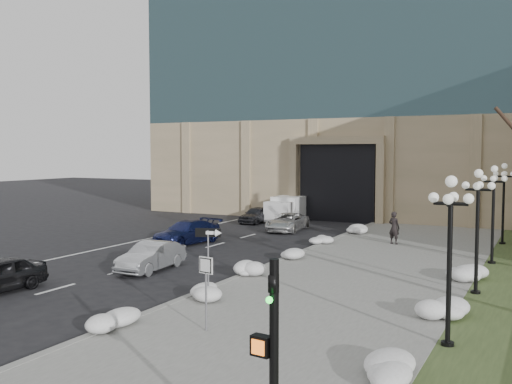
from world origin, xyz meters
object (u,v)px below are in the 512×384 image
traffic_signal (272,378)px  lamppost_b (478,214)px  car_d (287,222)px  pedestrian (394,228)px  car_b (151,256)px  lamppost_c (493,201)px  one_way_sign (212,241)px  car_c (187,232)px  box_truck (292,208)px  lamppost_a (450,238)px  car_e (257,215)px  lamppost_d (504,193)px  keep_sign (206,278)px

traffic_signal → lamppost_b: lamppost_b is taller
car_d → pedestrian: pedestrian is taller
car_b → lamppost_c: size_ratio=0.83×
one_way_sign → car_b: bearing=129.3°
car_c → box_truck: bearing=96.1°
box_truck → lamppost_a: 30.04m
car_e → lamppost_d: bearing=-7.5°
car_c → lamppost_c: lamppost_c is taller
car_e → pedestrian: 13.34m
lamppost_a → lamppost_d: 19.50m
car_b → pedestrian: pedestrian is taller
car_d → box_truck: box_truck is taller
lamppost_b → lamppost_c: 6.50m
lamppost_c → lamppost_d: (0.00, 6.50, 0.00)m
pedestrian → box_truck: size_ratio=0.31×
car_b → traffic_signal: 17.73m
car_b → car_e: size_ratio=1.07×
lamppost_b → lamppost_c: (0.00, 6.50, 0.00)m
car_c → car_e: (-0.95, 10.77, -0.06)m
keep_sign → lamppost_a: bearing=25.6°
pedestrian → lamppost_a: lamppost_a is taller
box_truck → lamppost_b: size_ratio=1.28×
one_way_sign → lamppost_b: (8.37, 5.17, 0.89)m
car_d → keep_sign: bearing=-76.5°
car_c → lamppost_b: lamppost_b is taller
lamppost_c → lamppost_d: size_ratio=1.00×
box_truck → car_e: bearing=-117.5°
lamppost_d → traffic_signal: bearing=-92.9°
car_d → box_truck: size_ratio=0.72×
one_way_sign → lamppost_b: size_ratio=0.56×
car_e → lamppost_d: (17.46, -2.88, 2.45)m
car_b → traffic_signal: size_ratio=1.05×
traffic_signal → car_d: bearing=120.3°
pedestrian → one_way_sign: 15.43m
keep_sign → lamppost_d: bearing=81.6°
car_b → lamppost_d: 20.37m
car_b → keep_sign: bearing=-46.3°
box_truck → traffic_signal: bearing=-66.2°
car_c → keep_sign: bearing=-44.8°
lamppost_a → car_e: bearing=128.0°
lamppost_c → lamppost_d: same height
car_d → lamppost_c: bearing=-29.8°
one_way_sign → keep_sign: size_ratio=1.14×
box_truck → lamppost_c: bearing=-37.6°
box_truck → lamppost_a: (15.84, -25.43, 2.14)m
keep_sign → traffic_signal: (5.13, -6.16, 0.15)m
lamppost_c → lamppost_d: bearing=90.0°
pedestrian → lamppost_c: bearing=167.5°
car_b → car_c: (-2.86, 7.03, 0.04)m
car_b → car_e: bearing=98.5°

